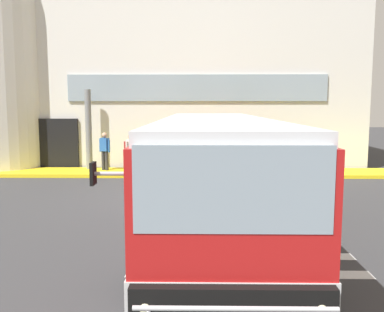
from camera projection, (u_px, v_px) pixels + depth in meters
The scene contains 8 objects.
ground_plane at pixel (165, 199), 13.41m from camera, with size 80.00×90.00×0.02m, color #353538.
bay_paint_stripes at pixel (239, 241), 9.20m from camera, with size 4.40×3.96×0.01m.
terminal_building at pixel (169, 82), 24.35m from camera, with size 19.61×13.80×8.75m.
boarding_curb at pixel (174, 173), 18.16m from camera, with size 21.81×2.00×0.15m, color yellow.
entry_support_column at pixel (89, 129), 18.60m from camera, with size 0.28×0.28×3.56m, color slate.
bus_main_foreground at pixel (214, 172), 10.39m from camera, with size 3.04×11.65×2.70m.
passenger_near_column at pixel (105, 149), 18.29m from camera, with size 0.53×0.38×1.68m.
passenger_by_doorway at pixel (130, 150), 17.54m from camera, with size 0.50×0.52×1.68m.
Camera 1 is at (1.11, -13.12, 3.00)m, focal length 38.77 mm.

